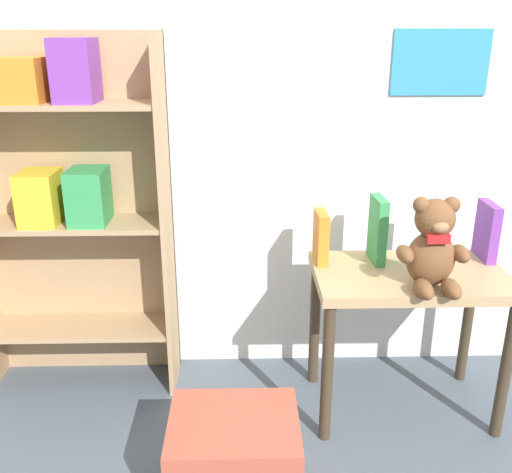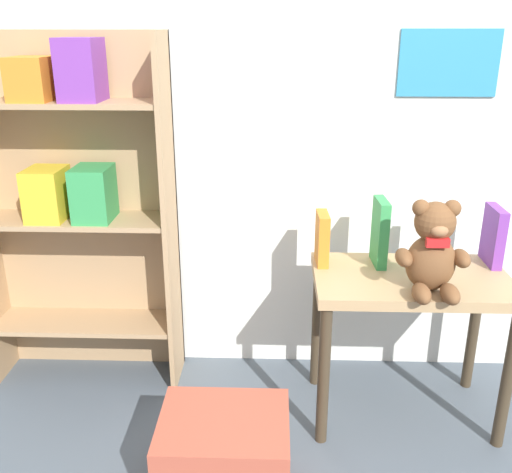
# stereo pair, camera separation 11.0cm
# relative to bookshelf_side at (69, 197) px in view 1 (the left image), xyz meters

# --- Properties ---
(wall_back) EXTENTS (4.80, 0.07, 2.50)m
(wall_back) POSITION_rel_bookshelf_side_xyz_m (0.90, 0.14, 0.49)
(wall_back) COLOR silver
(wall_back) RESTS_ON ground_plane
(bookshelf_side) EXTENTS (0.73, 0.24, 1.33)m
(bookshelf_side) POSITION_rel_bookshelf_side_xyz_m (0.00, 0.00, 0.00)
(bookshelf_side) COLOR tan
(bookshelf_side) RESTS_ON ground_plane
(display_table) EXTENTS (0.66, 0.40, 0.55)m
(display_table) POSITION_rel_bookshelf_side_xyz_m (1.21, -0.23, -0.30)
(display_table) COLOR tan
(display_table) RESTS_ON ground_plane
(teddy_bear) EXTENTS (0.23, 0.21, 0.30)m
(teddy_bear) POSITION_rel_bookshelf_side_xyz_m (1.23, -0.35, -0.07)
(teddy_bear) COLOR brown
(teddy_bear) RESTS_ON display_table
(book_standing_orange) EXTENTS (0.04, 0.12, 0.18)m
(book_standing_orange) POSITION_rel_bookshelf_side_xyz_m (0.91, -0.13, -0.12)
(book_standing_orange) COLOR orange
(book_standing_orange) RESTS_ON display_table
(book_standing_green) EXTENTS (0.04, 0.14, 0.24)m
(book_standing_green) POSITION_rel_bookshelf_side_xyz_m (1.11, -0.13, -0.09)
(book_standing_green) COLOR #33934C
(book_standing_green) RESTS_ON display_table
(book_standing_teal) EXTENTS (0.03, 0.10, 0.20)m
(book_standing_teal) POSITION_rel_bookshelf_side_xyz_m (1.31, -0.11, -0.11)
(book_standing_teal) COLOR teal
(book_standing_teal) RESTS_ON display_table
(book_standing_purple) EXTENTS (0.04, 0.15, 0.21)m
(book_standing_purple) POSITION_rel_bookshelf_side_xyz_m (1.51, -0.11, -0.11)
(book_standing_purple) COLOR purple
(book_standing_purple) RESTS_ON display_table
(storage_bin) EXTENTS (0.38, 0.31, 0.28)m
(storage_bin) POSITION_rel_bookshelf_side_xyz_m (0.60, -0.66, -0.62)
(storage_bin) COLOR #AD4C38
(storage_bin) RESTS_ON ground_plane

